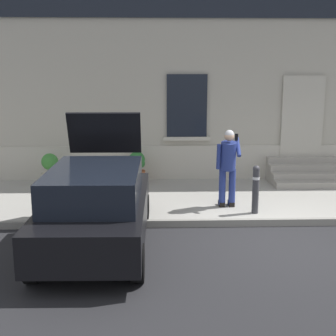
# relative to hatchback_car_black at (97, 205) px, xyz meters

# --- Properties ---
(ground_plane) EXTENTS (80.00, 80.00, 0.00)m
(ground_plane) POSITION_rel_hatchback_car_black_xyz_m (3.36, 0.15, -0.80)
(ground_plane) COLOR #232326
(sidewalk) EXTENTS (24.00, 3.60, 0.15)m
(sidewalk) POSITION_rel_hatchback_car_black_xyz_m (3.36, 2.95, -0.72)
(sidewalk) COLOR #99968E
(sidewalk) RESTS_ON ground
(curb_edge) EXTENTS (24.00, 0.12, 0.15)m
(curb_edge) POSITION_rel_hatchback_car_black_xyz_m (3.36, 1.09, -0.72)
(curb_edge) COLOR gray
(curb_edge) RESTS_ON ground
(building_facade) EXTENTS (24.00, 1.52, 7.50)m
(building_facade) POSITION_rel_hatchback_car_black_xyz_m (3.37, 5.44, 2.93)
(building_facade) COLOR #B2AD9E
(building_facade) RESTS_ON ground
(entrance_stoop) EXTENTS (1.92, 1.28, 0.64)m
(entrance_stoop) POSITION_rel_hatchback_car_black_xyz_m (5.15, 4.27, -0.41)
(entrance_stoop) COLOR #9E998E
(entrance_stoop) RESTS_ON sidewalk
(hatchback_car_black) EXTENTS (1.85, 4.09, 2.34)m
(hatchback_car_black) POSITION_rel_hatchback_car_black_xyz_m (0.00, 0.00, 0.00)
(hatchback_car_black) COLOR black
(hatchback_car_black) RESTS_ON ground
(bollard_near_person) EXTENTS (0.15, 0.15, 1.04)m
(bollard_near_person) POSITION_rel_hatchback_car_black_xyz_m (3.19, 1.50, -0.09)
(bollard_near_person) COLOR #333338
(bollard_near_person) RESTS_ON sidewalk
(person_on_phone) EXTENTS (0.51, 0.49, 1.75)m
(person_on_phone) POSITION_rel_hatchback_car_black_xyz_m (2.67, 1.98, 0.35)
(person_on_phone) COLOR navy
(person_on_phone) RESTS_ON sidewalk
(planter_cream) EXTENTS (0.44, 0.44, 0.86)m
(planter_cream) POSITION_rel_hatchback_car_black_xyz_m (-1.71, 4.10, -0.19)
(planter_cream) COLOR beige
(planter_cream) RESTS_ON sidewalk
(planter_terracotta) EXTENTS (0.44, 0.44, 0.86)m
(planter_terracotta) POSITION_rel_hatchback_car_black_xyz_m (0.59, 4.32, -0.19)
(planter_terracotta) COLOR #B25B38
(planter_terracotta) RESTS_ON sidewalk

